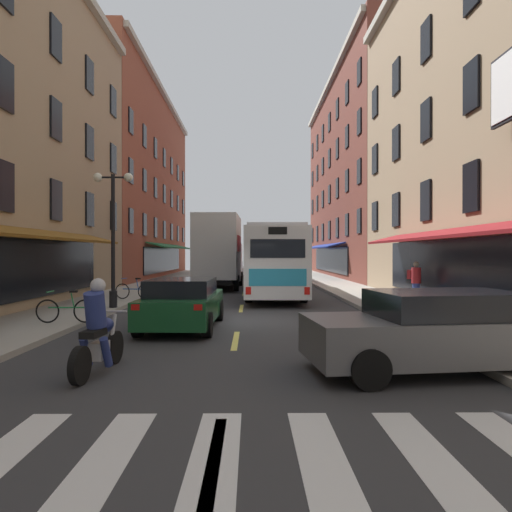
# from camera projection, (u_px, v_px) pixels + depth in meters

# --- Properties ---
(ground_plane) EXTENTS (34.80, 80.00, 0.10)m
(ground_plane) POSITION_uv_depth(u_px,v_px,m) (239.00, 321.00, 14.63)
(ground_plane) COLOR #333335
(lane_centre_dashes) EXTENTS (0.14, 73.90, 0.01)m
(lane_centre_dashes) POSITION_uv_depth(u_px,v_px,m) (239.00, 321.00, 14.38)
(lane_centre_dashes) COLOR #DBCC4C
(lane_centre_dashes) RESTS_ON ground
(crosswalk_near) EXTENTS (7.10, 2.80, 0.01)m
(crosswalk_near) POSITION_uv_depth(u_px,v_px,m) (214.00, 462.00, 4.63)
(crosswalk_near) COLOR silver
(crosswalk_near) RESTS_ON ground
(sidewalk_left) EXTENTS (3.00, 80.00, 0.14)m
(sidewalk_left) POSITION_uv_depth(u_px,v_px,m) (52.00, 318.00, 14.57)
(sidewalk_left) COLOR #A39E93
(sidewalk_left) RESTS_ON ground
(sidewalk_right) EXTENTS (3.00, 80.00, 0.14)m
(sidewalk_right) POSITION_uv_depth(u_px,v_px,m) (425.00, 317.00, 14.69)
(sidewalk_right) COLOR #A39E93
(sidewalk_right) RESTS_ON ground
(transit_bus) EXTENTS (2.93, 12.13, 3.30)m
(transit_bus) POSITION_uv_depth(u_px,v_px,m) (274.00, 261.00, 23.31)
(transit_bus) COLOR silver
(transit_bus) RESTS_ON ground
(box_truck) EXTENTS (2.63, 7.49, 4.24)m
(box_truck) POSITION_uv_depth(u_px,v_px,m) (220.00, 253.00, 27.45)
(box_truck) COLOR white
(box_truck) RESTS_ON ground
(sedan_near) EXTENTS (2.05, 4.40, 1.39)m
(sedan_near) POSITION_uv_depth(u_px,v_px,m) (183.00, 303.00, 12.91)
(sedan_near) COLOR #144723
(sedan_near) RESTS_ON ground
(sedan_mid) EXTENTS (2.06, 4.66, 1.40)m
(sedan_mid) POSITION_uv_depth(u_px,v_px,m) (232.00, 270.00, 39.23)
(sedan_mid) COLOR silver
(sedan_mid) RESTS_ON ground
(sedan_far) EXTENTS (4.70, 2.44, 1.42)m
(sedan_far) POSITION_uv_depth(u_px,v_px,m) (438.00, 331.00, 8.15)
(sedan_far) COLOR #515154
(sedan_far) RESTS_ON ground
(motorcycle_rider) EXTENTS (0.63, 2.07, 1.66)m
(motorcycle_rider) POSITION_uv_depth(u_px,v_px,m) (98.00, 333.00, 8.02)
(motorcycle_rider) COLOR black
(motorcycle_rider) RESTS_ON ground
(bicycle_near) EXTENTS (1.71, 0.48, 0.91)m
(bicycle_near) POSITION_uv_depth(u_px,v_px,m) (67.00, 310.00, 13.01)
(bicycle_near) COLOR black
(bicycle_near) RESTS_ON sidewalk_left
(bicycle_mid) EXTENTS (1.68, 0.54, 0.91)m
(bicycle_mid) POSITION_uv_depth(u_px,v_px,m) (134.00, 291.00, 19.79)
(bicycle_mid) COLOR black
(bicycle_mid) RESTS_ON sidewalk_left
(pedestrian_near) EXTENTS (0.49, 0.51, 1.64)m
(pedestrian_near) POSITION_uv_depth(u_px,v_px,m) (416.00, 281.00, 18.07)
(pedestrian_near) COLOR navy
(pedestrian_near) RESTS_ON sidewalk_right
(street_lamp_twin) EXTENTS (1.42, 0.32, 4.86)m
(street_lamp_twin) POSITION_uv_depth(u_px,v_px,m) (113.00, 233.00, 16.70)
(street_lamp_twin) COLOR black
(street_lamp_twin) RESTS_ON sidewalk_left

